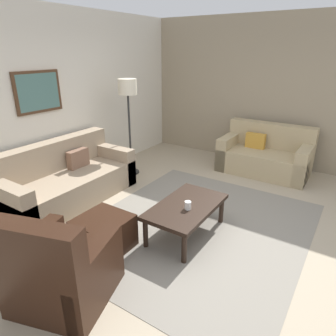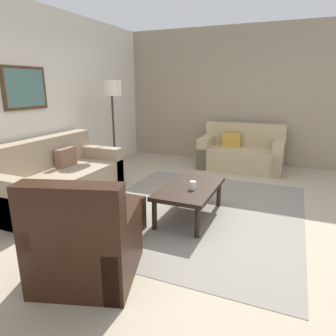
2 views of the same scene
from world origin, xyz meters
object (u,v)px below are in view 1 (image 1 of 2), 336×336
object	(u,v)px
cup	(188,205)
lamp_standing	(128,97)
armchair_leather	(60,274)
coffee_table	(186,208)
couch_loveseat	(266,156)
couch_main	(65,181)
ottoman	(104,233)
framed_artwork	(38,92)

from	to	relation	value
cup	lamp_standing	size ratio (longest dim) A/B	0.06
armchair_leather	coffee_table	bearing A→B (deg)	-14.06
lamp_standing	coffee_table	bearing A→B (deg)	-122.45
armchair_leather	lamp_standing	xyz separation A→B (m)	(2.75, 1.47, 1.10)
couch_loveseat	cup	xyz separation A→B (m)	(-2.74, 0.13, 0.16)
couch_main	ottoman	bearing A→B (deg)	-113.29
couch_loveseat	armchair_leather	size ratio (longest dim) A/B	1.58
couch_loveseat	ottoman	world-z (taller)	couch_loveseat
couch_loveseat	coffee_table	size ratio (longest dim) A/B	1.44
cup	lamp_standing	bearing A→B (deg)	56.69
couch_loveseat	cup	distance (m)	2.74
ottoman	framed_artwork	world-z (taller)	framed_artwork
couch_main	lamp_standing	size ratio (longest dim) A/B	1.21
coffee_table	framed_artwork	distance (m)	2.76
couch_loveseat	lamp_standing	size ratio (longest dim) A/B	0.93
couch_loveseat	ottoman	bearing A→B (deg)	166.25
cup	framed_artwork	bearing A→B (deg)	90.57
couch_loveseat	framed_artwork	world-z (taller)	framed_artwork
cup	armchair_leather	bearing A→B (deg)	162.82
ottoman	coffee_table	bearing A→B (deg)	-39.43
couch_loveseat	armchair_leather	distance (m)	4.26
ottoman	framed_artwork	size ratio (longest dim) A/B	0.75
armchair_leather	ottoman	xyz separation A→B (m)	(0.79, 0.25, -0.11)
coffee_table	lamp_standing	bearing A→B (deg)	57.55
armchair_leather	cup	size ratio (longest dim) A/B	10.09
couch_main	couch_loveseat	xyz separation A→B (m)	(2.83, -2.25, 0.00)
framed_artwork	lamp_standing	bearing A→B (deg)	-24.96
armchair_leather	lamp_standing	bearing A→B (deg)	28.11
armchair_leather	ottoman	bearing A→B (deg)	17.42
couch_loveseat	lamp_standing	xyz separation A→B (m)	(-1.47, 2.06, 1.11)
ottoman	cup	world-z (taller)	cup
armchair_leather	cup	world-z (taller)	armchair_leather
couch_main	armchair_leather	size ratio (longest dim) A/B	2.06
couch_main	ottoman	xyz separation A→B (m)	(-0.61, -1.41, -0.10)
couch_main	coffee_table	distance (m)	2.05
couch_loveseat	armchair_leather	bearing A→B (deg)	172.02
framed_artwork	couch_main	bearing A→B (deg)	-98.87
armchair_leather	coffee_table	xyz separation A→B (m)	(1.57, -0.39, 0.05)
armchair_leather	framed_artwork	distance (m)	2.84
framed_artwork	ottoman	bearing A→B (deg)	-110.18
couch_main	coffee_table	bearing A→B (deg)	-85.14
lamp_standing	framed_artwork	distance (m)	1.44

